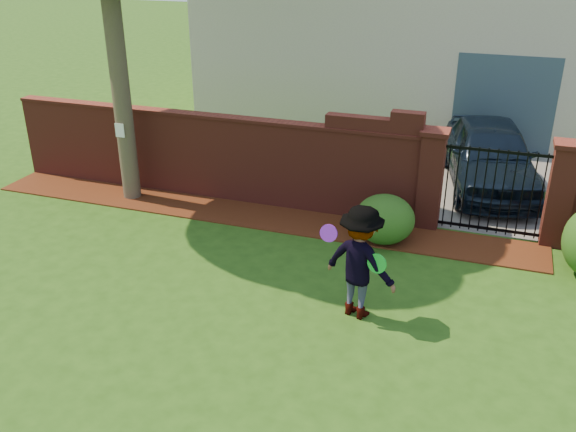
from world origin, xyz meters
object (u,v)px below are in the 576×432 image
(car, at_px, (492,159))
(man, at_px, (359,263))
(frisbee_green, at_px, (377,263))
(frisbee_purple, at_px, (329,233))

(car, height_order, man, man)
(man, distance_m, frisbee_green, 0.36)
(man, bearing_deg, car, -87.50)
(car, distance_m, man, 5.77)
(car, relative_size, frisbee_purple, 17.01)
(man, distance_m, frisbee_purple, 0.64)
(frisbee_purple, bearing_deg, frisbee_green, -0.96)
(man, bearing_deg, frisbee_green, 167.99)
(frisbee_green, bearing_deg, man, 149.77)
(man, xyz_separation_m, frisbee_purple, (-0.40, -0.15, 0.47))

